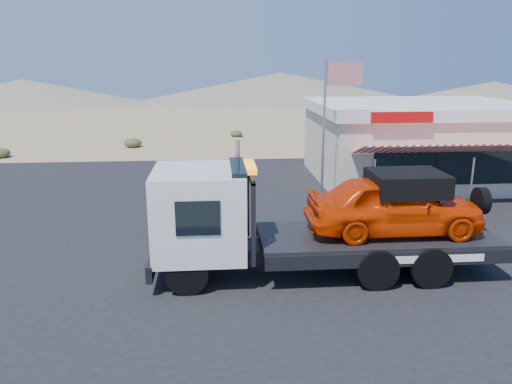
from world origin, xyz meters
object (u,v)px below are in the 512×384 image
at_px(tow_truck, 316,215).
at_px(jerky_store, 417,141).
at_px(white_sedan, 399,209).
at_px(flagpole, 330,116).

bearing_deg(tow_truck, jerky_store, 56.12).
height_order(tow_truck, white_sedan, tow_truck).
height_order(white_sedan, flagpole, flagpole).
bearing_deg(white_sedan, flagpole, 20.67).
xyz_separation_m(tow_truck, white_sedan, (3.70, 3.32, -0.92)).
relative_size(white_sedan, jerky_store, 0.46).
distance_m(white_sedan, flagpole, 4.75).
distance_m(jerky_store, flagpole, 7.36).
xyz_separation_m(tow_truck, flagpole, (1.83, 6.54, 2.04)).
relative_size(tow_truck, white_sedan, 2.01).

